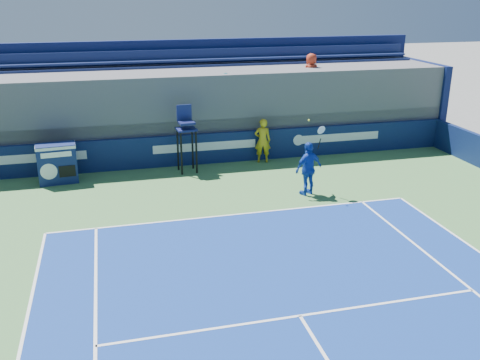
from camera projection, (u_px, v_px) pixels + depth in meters
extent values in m
imported|color=gold|center=(263.00, 141.00, 20.72)|extent=(0.70, 0.53, 1.74)
cube|color=white|center=(237.00, 214.00, 16.08)|extent=(10.97, 0.07, 0.00)
cube|color=white|center=(300.00, 316.00, 11.07)|extent=(8.23, 0.07, 0.00)
cube|color=#0C1945|center=(205.00, 149.00, 20.65)|extent=(20.40, 0.20, 1.20)
cube|color=white|center=(41.00, 158.00, 19.14)|extent=(3.20, 0.01, 0.32)
cube|color=white|center=(205.00, 147.00, 20.52)|extent=(4.00, 0.01, 0.32)
cube|color=white|center=(338.00, 137.00, 21.78)|extent=(3.60, 0.01, 0.32)
cylinder|color=white|center=(298.00, 140.00, 21.39)|extent=(0.44, 0.01, 0.44)
cube|color=#0F1C4F|center=(57.00, 164.00, 18.57)|extent=(1.35, 0.81, 1.40)
cube|color=white|center=(55.00, 146.00, 18.36)|extent=(1.38, 0.83, 0.10)
cylinder|color=white|center=(49.00, 172.00, 18.21)|extent=(0.56, 0.07, 0.56)
cube|color=black|center=(67.00, 171.00, 18.41)|extent=(0.55, 0.07, 0.40)
cube|color=white|center=(56.00, 155.00, 18.11)|extent=(1.00, 0.09, 0.18)
cylinder|color=black|center=(181.00, 154.00, 19.32)|extent=(0.08, 0.08, 1.60)
cylinder|color=black|center=(196.00, 152.00, 19.49)|extent=(0.08, 0.08, 1.60)
cylinder|color=black|center=(178.00, 150.00, 19.81)|extent=(0.08, 0.08, 1.60)
cylinder|color=black|center=(193.00, 148.00, 19.99)|extent=(0.08, 0.08, 1.60)
cube|color=#101650|center=(186.00, 129.00, 19.38)|extent=(0.76, 0.76, 0.06)
cube|color=#131848|center=(187.00, 123.00, 19.20)|extent=(0.59, 0.50, 0.08)
cube|color=#151D52|center=(184.00, 113.00, 19.42)|extent=(0.55, 0.11, 0.60)
imported|color=#143BA9|center=(308.00, 169.00, 17.40)|extent=(1.13, 0.77, 1.78)
cylinder|color=black|center=(319.00, 144.00, 17.25)|extent=(0.07, 0.16, 0.39)
torus|color=silver|center=(321.00, 130.00, 17.03)|extent=(0.31, 0.19, 0.29)
cylinder|color=white|center=(321.00, 130.00, 17.03)|extent=(0.26, 0.15, 0.24)
sphere|color=yellow|center=(309.00, 120.00, 16.69)|extent=(0.07, 0.07, 0.07)
cube|color=#4B4A4F|center=(196.00, 111.00, 22.02)|extent=(20.40, 3.60, 3.38)
cube|color=#4B4A4F|center=(202.00, 123.00, 20.86)|extent=(20.40, 0.90, 0.55)
cube|color=#14204E|center=(202.00, 112.00, 20.61)|extent=(20.00, 0.45, 0.08)
cube|color=#14204E|center=(201.00, 106.00, 20.77)|extent=(20.00, 0.06, 0.45)
cube|color=#4B4A4F|center=(197.00, 105.00, 21.50)|extent=(20.40, 0.90, 0.55)
cube|color=#14204E|center=(197.00, 94.00, 21.25)|extent=(20.00, 0.45, 0.08)
cube|color=#14204E|center=(196.00, 88.00, 21.41)|extent=(20.00, 0.06, 0.45)
cube|color=#4B4A4F|center=(193.00, 88.00, 22.14)|extent=(20.40, 0.90, 0.55)
cube|color=#14204E|center=(193.00, 76.00, 21.89)|extent=(20.00, 0.45, 0.08)
cube|color=#14204E|center=(192.00, 71.00, 22.05)|extent=(20.00, 0.06, 0.45)
cube|color=#4B4A4F|center=(189.00, 71.00, 22.78)|extent=(20.40, 0.90, 0.55)
cube|color=#14204E|center=(189.00, 60.00, 22.52)|extent=(20.00, 0.45, 0.08)
cube|color=#14204E|center=(188.00, 55.00, 22.69)|extent=(20.00, 0.06, 0.45)
cube|color=#0C1647|center=(188.00, 90.00, 23.63)|extent=(20.80, 0.30, 4.40)
cube|color=#0C1647|center=(419.00, 99.00, 24.40)|extent=(0.30, 3.90, 3.40)
imported|color=gold|center=(18.00, 104.00, 18.93)|extent=(0.87, 0.73, 1.60)
imported|color=silver|center=(141.00, 99.00, 19.93)|extent=(1.11, 0.75, 1.58)
imported|color=teal|center=(226.00, 94.00, 20.67)|extent=(1.02, 0.56, 1.64)
imported|color=#A62D17|center=(311.00, 73.00, 22.19)|extent=(0.88, 0.66, 1.62)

